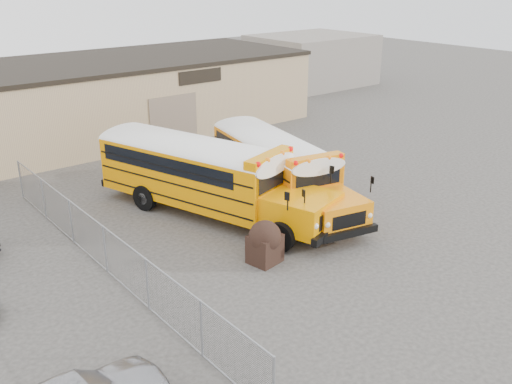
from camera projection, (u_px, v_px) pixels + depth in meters
ground at (292, 253)px, 21.33m from camera, size 120.00×120.00×0.00m
warehouse at (74, 101)px, 34.99m from camera, size 30.20×10.20×4.67m
chainlink_fence at (105, 249)px, 19.69m from camera, size 0.07×18.07×1.81m
distant_building_right at (311, 60)px, 51.94m from camera, size 10.00×8.00×4.40m
school_bus_left at (95, 145)px, 27.85m from camera, size 5.92×11.57×3.30m
school_bus_right at (223, 131)px, 30.84m from camera, size 4.55×10.56×3.01m
tarp_bundle at (265, 241)px, 20.41m from camera, size 1.23×1.18×1.61m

